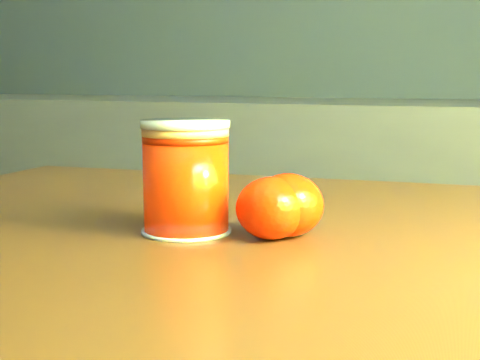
% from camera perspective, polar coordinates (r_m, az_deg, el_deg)
% --- Properties ---
extents(kitchen_counter, '(3.15, 0.60, 0.90)m').
position_cam_1_polar(kitchen_counter, '(2.13, -5.79, -5.29)').
color(kitchen_counter, '#535459').
rests_on(kitchen_counter, ground).
extents(table, '(1.18, 0.91, 0.82)m').
position_cam_1_polar(table, '(0.62, 7.34, -14.81)').
color(table, '#5B3516').
rests_on(table, ground).
extents(juice_glass, '(0.08, 0.08, 0.10)m').
position_cam_1_polar(juice_glass, '(0.61, -4.64, 0.21)').
color(juice_glass, '#F02B04').
rests_on(juice_glass, table).
extents(orange_front, '(0.07, 0.07, 0.06)m').
position_cam_1_polar(orange_front, '(0.59, 2.68, -2.42)').
color(orange_front, '#FF2905').
rests_on(orange_front, table).
extents(orange_back, '(0.08, 0.08, 0.06)m').
position_cam_1_polar(orange_back, '(0.60, 4.10, -2.14)').
color(orange_back, '#FF2905').
rests_on(orange_back, table).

